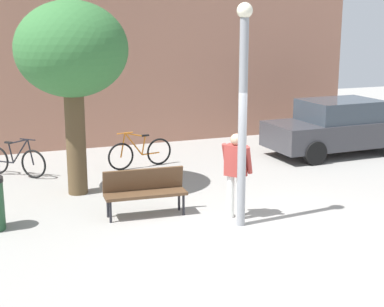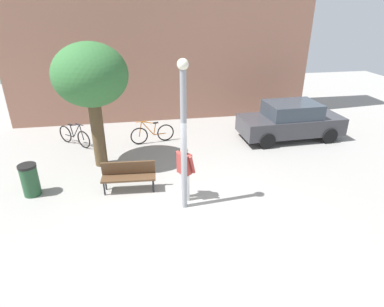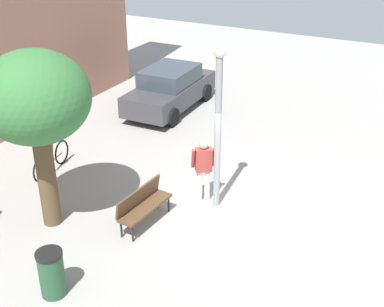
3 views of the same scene
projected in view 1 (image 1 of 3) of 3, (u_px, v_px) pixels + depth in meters
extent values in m
plane|color=gray|center=(270.00, 236.00, 10.31)|extent=(36.00, 36.00, 0.00)
cylinder|color=gray|center=(242.00, 126.00, 10.42)|extent=(0.16, 0.16, 3.80)
sphere|color=#F2EACC|center=(245.00, 10.00, 9.96)|extent=(0.28, 0.28, 0.28)
cylinder|color=white|center=(231.00, 196.00, 11.19)|extent=(0.14, 0.14, 0.85)
cylinder|color=white|center=(240.00, 198.00, 11.09)|extent=(0.14, 0.14, 0.85)
cube|color=#9E3833|center=(236.00, 161.00, 10.97)|extent=(0.42, 0.45, 0.60)
sphere|color=tan|center=(236.00, 139.00, 10.88)|extent=(0.22, 0.22, 0.22)
cylinder|color=#9E3833|center=(226.00, 157.00, 11.14)|extent=(0.24, 0.21, 0.55)
cylinder|color=#9E3833|center=(249.00, 160.00, 10.88)|extent=(0.24, 0.21, 0.55)
cube|color=#513823|center=(146.00, 194.00, 11.23)|extent=(1.63, 0.54, 0.06)
cube|color=#513823|center=(143.00, 179.00, 11.35)|extent=(1.60, 0.23, 0.44)
cylinder|color=black|center=(183.00, 205.00, 11.34)|extent=(0.05, 0.05, 0.42)
cylinder|color=black|center=(111.00, 212.00, 10.93)|extent=(0.05, 0.05, 0.42)
cylinder|color=black|center=(179.00, 200.00, 11.64)|extent=(0.05, 0.05, 0.42)
cylinder|color=black|center=(108.00, 207.00, 11.23)|extent=(0.05, 0.05, 0.42)
cylinder|color=brown|center=(76.00, 142.00, 12.55)|extent=(0.43, 0.43, 2.32)
ellipsoid|color=#326A34|center=(72.00, 49.00, 12.09)|extent=(2.38, 2.38, 2.02)
torus|color=black|center=(121.00, 157.00, 14.66)|extent=(0.71, 0.18, 0.71)
torus|color=black|center=(159.00, 151.00, 15.22)|extent=(0.71, 0.18, 0.71)
cylinder|color=orange|center=(134.00, 144.00, 14.78)|extent=(0.50, 0.13, 0.64)
cylinder|color=orange|center=(135.00, 135.00, 14.75)|extent=(0.58, 0.14, 0.18)
cylinder|color=orange|center=(144.00, 146.00, 14.95)|extent=(0.14, 0.06, 0.48)
cylinder|color=orange|center=(151.00, 154.00, 15.10)|extent=(0.50, 0.13, 0.04)
cylinder|color=orange|center=(123.00, 145.00, 14.63)|extent=(0.17, 0.07, 0.63)
cube|color=black|center=(145.00, 135.00, 14.91)|extent=(0.21, 0.11, 0.04)
cylinder|color=orange|center=(125.00, 133.00, 14.59)|extent=(0.44, 0.11, 0.03)
torus|color=black|center=(34.00, 164.00, 13.92)|extent=(0.56, 0.52, 0.71)
cylinder|color=black|center=(20.00, 151.00, 13.99)|extent=(0.39, 0.36, 0.64)
cylinder|color=black|center=(18.00, 142.00, 13.95)|extent=(0.45, 0.42, 0.18)
cylinder|color=black|center=(11.00, 153.00, 14.11)|extent=(0.12, 0.12, 0.48)
cylinder|color=black|center=(5.00, 162.00, 14.23)|extent=(0.39, 0.36, 0.04)
cylinder|color=black|center=(31.00, 152.00, 13.88)|extent=(0.15, 0.14, 0.63)
cube|color=black|center=(9.00, 143.00, 14.06)|extent=(0.20, 0.19, 0.04)
cylinder|color=black|center=(28.00, 139.00, 13.83)|extent=(0.34, 0.32, 0.03)
cube|color=#38383D|center=(339.00, 132.00, 16.37)|extent=(4.25, 1.84, 0.70)
cube|color=#333D47|center=(340.00, 110.00, 16.22)|extent=(2.15, 1.63, 0.60)
cylinder|color=black|center=(359.00, 134.00, 17.66)|extent=(0.65, 0.24, 0.64)
cylinder|color=black|center=(283.00, 141.00, 16.65)|extent=(0.65, 0.24, 0.64)
cylinder|color=black|center=(315.00, 153.00, 15.21)|extent=(0.65, 0.24, 0.64)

